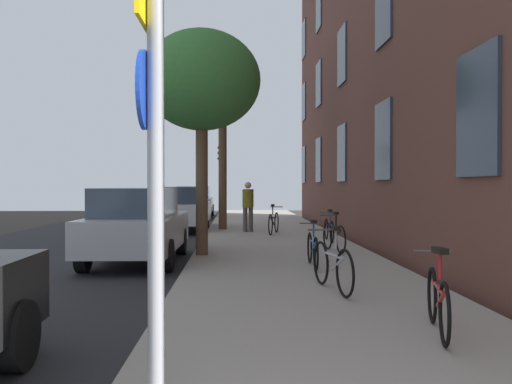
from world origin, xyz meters
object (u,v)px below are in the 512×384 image
object	(u,v)px
tree_far	(223,87)
bicycle_3	(334,236)
bicycle_5	(274,222)
pedestrian_0	(248,203)
car_2	(181,208)
bicycle_2	(313,248)
car_3	(194,201)
tree_near	(202,82)
bicycle_0	(438,300)
sign_post	(152,143)
bicycle_4	(329,229)
car_1	(137,224)
bicycle_1	(332,265)
traffic_light	(223,167)

from	to	relation	value
tree_far	bicycle_3	xyz separation A→B (m)	(2.79, -6.89, -4.74)
bicycle_5	pedestrian_0	size ratio (longest dim) A/B	1.02
bicycle_5	car_2	distance (m)	4.17
bicycle_2	car_3	distance (m)	18.52
pedestrian_0	car_3	bearing A→B (deg)	104.39
tree_near	bicycle_0	world-z (taller)	tree_near
sign_post	pedestrian_0	xyz separation A→B (m)	(1.01, 14.65, -0.91)
bicycle_0	tree_far	bearing A→B (deg)	100.47
bicycle_4	car_1	xyz separation A→B (m)	(-4.75, -3.32, 0.37)
bicycle_1	car_2	xyz separation A→B (m)	(-3.45, 12.22, 0.34)
sign_post	car_2	xyz separation A→B (m)	(-1.42, 16.42, -1.15)
traffic_light	bicycle_1	distance (m)	18.52
traffic_light	bicycle_1	xyz separation A→B (m)	(2.04, -18.29, -2.06)
traffic_light	bicycle_5	world-z (taller)	traffic_light
sign_post	car_2	world-z (taller)	sign_post
traffic_light	car_3	world-z (taller)	traffic_light
bicycle_1	car_3	bearing A→B (deg)	99.97
bicycle_1	bicycle_3	bearing A→B (deg)	79.52
tree_far	bicycle_1	xyz separation A→B (m)	(1.90, -11.69, -4.73)
tree_far	car_2	size ratio (longest dim) A/B	1.43
traffic_light	tree_far	size ratio (longest dim) A/B	0.56
tree_far	pedestrian_0	distance (m)	4.42
tree_far	car_3	size ratio (longest dim) A/B	1.40
tree_far	car_2	bearing A→B (deg)	161.18
car_2	bicycle_1	bearing A→B (deg)	-74.25
car_2	tree_near	bearing A→B (deg)	-81.00
traffic_light	car_3	bearing A→B (deg)	124.75
tree_far	bicycle_4	xyz separation A→B (m)	(3.08, -4.49, -4.76)
traffic_light	tree_far	bearing A→B (deg)	-88.79
bicycle_3	traffic_light	bearing A→B (deg)	102.27
bicycle_4	tree_far	bearing A→B (deg)	124.47
bicycle_3	bicycle_4	world-z (taller)	bicycle_3
bicycle_2	bicycle_3	world-z (taller)	bicycle_3
tree_far	bicycle_5	distance (m)	5.44
sign_post	traffic_light	size ratio (longest dim) A/B	0.93
car_3	pedestrian_0	bearing A→B (deg)	-75.61
bicycle_2	pedestrian_0	bearing A→B (deg)	97.53
car_1	car_2	bearing A→B (deg)	89.15
bicycle_1	pedestrian_0	bearing A→B (deg)	95.58
bicycle_4	car_1	size ratio (longest dim) A/B	0.37
bicycle_3	bicycle_4	bearing A→B (deg)	83.11
bicycle_4	bicycle_5	bearing A→B (deg)	120.12
pedestrian_0	car_3	xyz separation A→B (m)	(-2.59, 10.10, -0.24)
sign_post	bicycle_3	world-z (taller)	sign_post
traffic_light	car_2	world-z (taller)	traffic_light
tree_near	bicycle_5	distance (m)	6.63
bicycle_5	car_1	bearing A→B (deg)	-120.41
bicycle_3	bicycle_0	bearing A→B (deg)	-91.52
car_2	bicycle_2	bearing A→B (deg)	-70.43
tree_far	car_1	size ratio (longest dim) A/B	1.48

